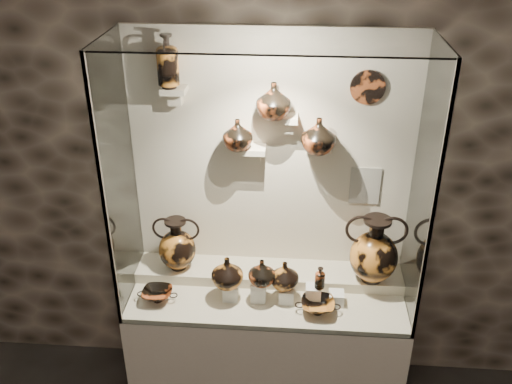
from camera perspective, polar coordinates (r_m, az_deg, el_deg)
wall_back at (r=3.45m, az=1.56°, el=3.24°), size 5.00×0.02×3.20m
plinth at (r=3.86m, az=1.06°, el=-15.21°), size 1.70×0.60×0.80m
front_tier at (r=3.59m, az=1.12°, el=-10.39°), size 1.68×0.58×0.03m
rear_tier at (r=3.71m, az=1.29°, el=-8.29°), size 1.70×0.25×0.10m
back_panel at (r=3.44m, az=1.55°, el=3.20°), size 1.70×0.03×1.60m
glass_front at (r=2.90m, az=0.91°, el=-1.88°), size 1.70×0.01×1.60m
glass_left at (r=3.31m, az=-13.53°, el=1.30°), size 0.01×0.60×1.60m
glass_right at (r=3.24m, az=16.38°, el=0.24°), size 0.01×0.60×1.60m
glass_top at (r=2.88m, az=1.42°, el=14.99°), size 1.70×0.60×0.01m
frame_post_left at (r=3.07m, az=-14.94°, el=-1.15°), size 0.02×0.02×1.60m
frame_post_right at (r=2.99m, az=17.24°, el=-2.36°), size 0.02×0.02×1.60m
pedestal_a at (r=3.53m, az=-2.55°, el=-9.89°), size 0.09×0.09×0.10m
pedestal_b at (r=3.51m, az=0.25°, el=-9.84°), size 0.09×0.09×0.13m
pedestal_c at (r=3.51m, az=3.06°, el=-10.22°), size 0.09×0.09×0.09m
pedestal_d at (r=3.51m, az=5.72°, el=-10.11°), size 0.09×0.09×0.12m
pedestal_e at (r=3.53m, az=8.02°, el=-10.43°), size 0.09×0.09×0.08m
bracket_ul at (r=3.28m, az=-8.20°, el=10.07°), size 0.14×0.12×0.04m
bracket_ca at (r=3.34m, az=-0.21°, el=4.27°), size 0.14×0.12×0.04m
bracket_cb at (r=3.26m, az=3.32°, el=7.38°), size 0.10×0.12×0.04m
bracket_cc at (r=3.33m, az=6.33°, el=4.04°), size 0.14×0.12×0.04m
amphora_left at (r=3.63m, az=-7.90°, el=-5.16°), size 0.34×0.34×0.35m
amphora_right at (r=3.53m, az=11.75°, el=-5.65°), size 0.46×0.46×0.44m
jug_a at (r=3.43m, az=-2.89°, el=-8.01°), size 0.23×0.23×0.20m
jug_b at (r=3.40m, az=0.59°, el=-8.03°), size 0.18×0.18×0.17m
jug_c at (r=3.44m, az=2.87°, el=-8.29°), size 0.22×0.22×0.18m
lekythos_small at (r=3.41m, az=6.42°, el=-8.40°), size 0.08×0.08×0.17m
kylix_left at (r=3.56m, az=-9.83°, el=-10.04°), size 0.27×0.24×0.09m
kylix_right at (r=3.44m, az=6.19°, el=-11.22°), size 0.28×0.25×0.10m
lekythos_tall at (r=3.22m, az=-8.85°, el=13.07°), size 0.18×0.18×0.33m
ovoid_vase_a at (r=3.27m, az=-1.85°, el=5.79°), size 0.18×0.18×0.18m
ovoid_vase_b at (r=3.17m, az=1.78°, el=9.14°), size 0.20×0.20×0.20m
ovoid_vase_c at (r=3.24m, az=6.27°, el=5.65°), size 0.20×0.20×0.21m
wall_plate at (r=3.27m, az=11.10°, el=10.25°), size 0.20×0.02×0.20m
info_placard at (r=3.51m, az=10.84°, el=0.63°), size 0.18×0.01×0.24m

